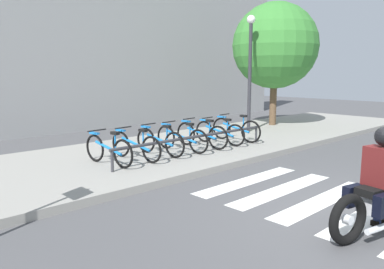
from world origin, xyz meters
name	(u,v)px	position (x,y,z in m)	size (l,w,h in m)	color
ground_plane	(365,217)	(0.00, 0.00, 0.00)	(48.00, 48.00, 0.00)	#4C4C4F
sidewalk	(146,155)	(0.00, 5.45, 0.07)	(24.00, 4.40, 0.15)	gray
crosswalk_stripe_2	(372,213)	(0.26, 0.00, 0.00)	(2.80, 0.40, 0.01)	white
crosswalk_stripe_3	(323,200)	(0.26, 0.80, 0.00)	(2.80, 0.40, 0.01)	white
crosswalk_stripe_4	(283,190)	(0.26, 1.60, 0.00)	(2.80, 0.40, 0.01)	white
crosswalk_stripe_5	(248,181)	(0.26, 2.40, 0.00)	(2.80, 0.40, 0.01)	white
rider	(384,172)	(-0.40, -0.35, 0.83)	(0.70, 0.63, 1.45)	#591919
bicycle_0	(108,149)	(-1.38, 4.93, 0.49)	(0.48, 1.58, 0.75)	black
bicycle_1	(135,145)	(-0.68, 4.93, 0.49)	(0.48, 1.64, 0.74)	black
bicycle_2	(160,141)	(0.03, 4.93, 0.50)	(0.48, 1.59, 0.76)	black
bicycle_3	(182,138)	(0.74, 4.93, 0.49)	(0.48, 1.70, 0.75)	black
bicycle_4	(201,135)	(1.45, 4.93, 0.50)	(0.48, 1.72, 0.77)	black
bicycle_5	(219,132)	(2.16, 4.93, 0.49)	(0.48, 1.67, 0.74)	black
bicycle_6	(236,129)	(2.86, 4.93, 0.51)	(0.48, 1.66, 0.78)	black
bike_rack	(197,138)	(0.74, 4.37, 0.57)	(4.85, 0.07, 0.49)	#333338
street_lamp	(250,63)	(4.64, 5.85, 2.44)	(0.28, 0.28, 4.00)	#2D2D33
tree_near_rack	(275,46)	(6.63, 6.25, 3.12)	(3.19, 3.19, 4.73)	brown
building_backdrop	(44,6)	(0.00, 11.15, 4.39)	(24.00, 1.20, 8.79)	#969696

